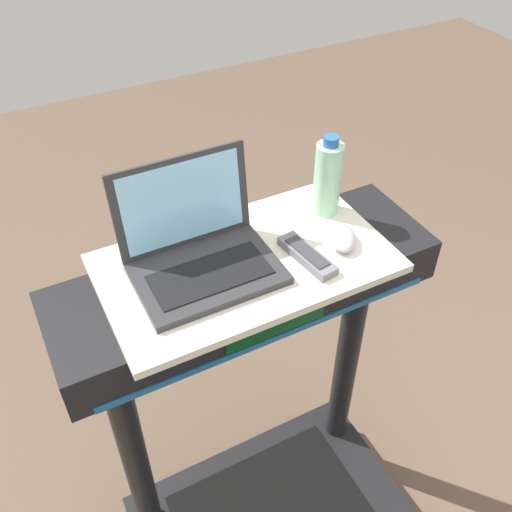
{
  "coord_description": "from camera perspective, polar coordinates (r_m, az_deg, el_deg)",
  "views": [
    {
      "loc": [
        -0.42,
        -0.16,
        1.92
      ],
      "look_at": [
        0.0,
        0.65,
        1.13
      ],
      "focal_mm": 40.18,
      "sensor_mm": 36.0,
      "label": 1
    }
  ],
  "objects": [
    {
      "name": "tv_remote",
      "position": [
        1.27,
        5.1,
        0.06
      ],
      "size": [
        0.07,
        0.16,
        0.02
      ],
      "color": "slate",
      "rests_on": "desk_board"
    },
    {
      "name": "water_bottle",
      "position": [
        1.37,
        7.13,
        7.71
      ],
      "size": [
        0.07,
        0.07,
        0.2
      ],
      "color": "#9EDBB2",
      "rests_on": "desk_board"
    },
    {
      "name": "laptop",
      "position": [
        1.23,
        -5.68,
        0.61
      ],
      "size": [
        0.31,
        0.24,
        0.23
      ],
      "rotation": [
        0.0,
        0.0,
        0.07
      ],
      "color": "#2D2D30",
      "rests_on": "desk_board"
    },
    {
      "name": "computer_mouse",
      "position": [
        1.32,
        8.59,
        1.81
      ],
      "size": [
        0.1,
        0.12,
        0.03
      ],
      "primitive_type": "ellipsoid",
      "rotation": [
        0.0,
        0.0,
        -0.5
      ],
      "color": "#B2B2B7",
      "rests_on": "desk_board"
    },
    {
      "name": "desk_board",
      "position": [
        1.28,
        -1.03,
        -0.71
      ],
      "size": [
        0.64,
        0.37,
        0.02
      ],
      "primitive_type": "cube",
      "color": "beige",
      "rests_on": "treadmill_base"
    }
  ]
}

